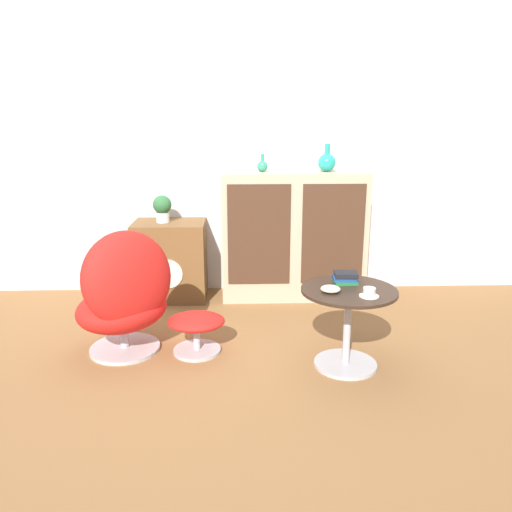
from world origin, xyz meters
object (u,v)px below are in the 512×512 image
object	(u,v)px
tv_console	(171,260)
teacup	(369,293)
vase_leftmost	(262,166)
coffee_table	(348,317)
ottoman	(196,326)
egg_chair	(125,295)
book_stack	(345,278)
vase_inner_left	(327,162)
sideboard	(293,235)
bowl	(331,289)
potted_plant	(162,207)

from	to	relation	value
tv_console	teacup	xyz separation A→B (m)	(1.27, -1.36, 0.19)
vase_leftmost	coffee_table	bearing A→B (deg)	-70.39
tv_console	ottoman	xyz separation A→B (m)	(0.29, -1.02, -0.14)
egg_chair	book_stack	bearing A→B (deg)	-4.59
ottoman	coffee_table	world-z (taller)	coffee_table
vase_inner_left	teacup	size ratio (longest dim) A/B	1.97
coffee_table	vase_leftmost	size ratio (longest dim) A/B	3.98
sideboard	coffee_table	world-z (taller)	sideboard
egg_chair	ottoman	bearing A→B (deg)	-0.07
coffee_table	book_stack	size ratio (longest dim) A/B	3.75
tv_console	teacup	bearing A→B (deg)	-46.94
teacup	bowl	world-z (taller)	teacup
ottoman	vase_inner_left	bearing A→B (deg)	46.84
coffee_table	vase_inner_left	bearing A→B (deg)	87.12
vase_inner_left	book_stack	world-z (taller)	vase_inner_left
coffee_table	teacup	world-z (taller)	teacup
vase_leftmost	bowl	distance (m)	1.45
sideboard	bowl	world-z (taller)	sideboard
bowl	vase_leftmost	bearing A→B (deg)	104.23
tv_console	book_stack	world-z (taller)	tv_console
coffee_table	bowl	distance (m)	0.23
sideboard	vase_leftmost	bearing A→B (deg)	179.12
egg_chair	teacup	bearing A→B (deg)	-13.65
teacup	vase_leftmost	bearing A→B (deg)	110.94
ottoman	coffee_table	distance (m)	0.94
vase_inner_left	book_stack	bearing A→B (deg)	-93.28
vase_leftmost	teacup	bearing A→B (deg)	-69.06
egg_chair	ottoman	size ratio (longest dim) A/B	2.26
vase_leftmost	teacup	size ratio (longest dim) A/B	1.28
vase_leftmost	vase_inner_left	distance (m)	0.51
egg_chair	vase_inner_left	distance (m)	1.88
potted_plant	ottoman	bearing A→B (deg)	-71.94
vase_leftmost	ottoman	bearing A→B (deg)	-114.06
tv_console	vase_leftmost	xyz separation A→B (m)	(0.75, 0.01, 0.76)
ottoman	bowl	world-z (taller)	bowl
vase_leftmost	potted_plant	bearing A→B (deg)	-179.05
ottoman	sideboard	bearing A→B (deg)	55.22
ottoman	book_stack	bearing A→B (deg)	-6.72
egg_chair	vase_leftmost	world-z (taller)	vase_leftmost
coffee_table	book_stack	distance (m)	0.23
tv_console	vase_inner_left	xyz separation A→B (m)	(1.25, 0.01, 0.79)
vase_leftmost	vase_inner_left	world-z (taller)	vase_inner_left
book_stack	bowl	xyz separation A→B (m)	(-0.11, -0.15, -0.02)
vase_inner_left	book_stack	xyz separation A→B (m)	(-0.07, -1.14, -0.58)
vase_inner_left	teacup	xyz separation A→B (m)	(0.02, -1.38, -0.60)
vase_inner_left	sideboard	bearing A→B (deg)	-179.13
potted_plant	tv_console	bearing A→B (deg)	-0.95
vase_leftmost	teacup	xyz separation A→B (m)	(0.53, -1.38, -0.57)
vase_leftmost	vase_inner_left	size ratio (longest dim) A/B	0.65
vase_inner_left	potted_plant	world-z (taller)	vase_inner_left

